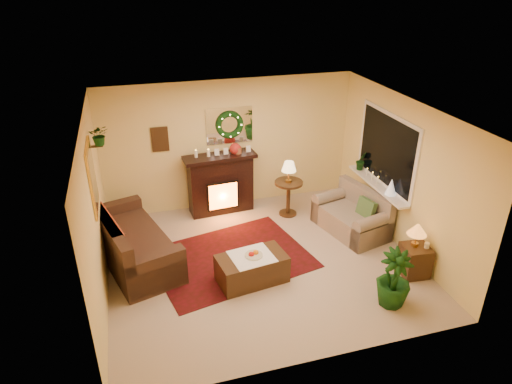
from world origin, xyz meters
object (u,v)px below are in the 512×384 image
object	(u,v)px
coffee_table	(252,269)
end_table_square	(415,260)
loveseat	(351,211)
fireplace	(221,186)
side_table_round	(288,200)
sofa	(133,238)

from	to	relation	value
coffee_table	end_table_square	bearing A→B (deg)	-20.39
loveseat	end_table_square	world-z (taller)	loveseat
end_table_square	coffee_table	xyz separation A→B (m)	(-2.56, 0.55, -0.06)
loveseat	fireplace	bearing A→B (deg)	131.81
side_table_round	end_table_square	world-z (taller)	side_table_round
coffee_table	fireplace	bearing A→B (deg)	81.25
loveseat	end_table_square	xyz separation A→B (m)	(0.38, -1.50, -0.15)
sofa	end_table_square	bearing A→B (deg)	-37.26
loveseat	coffee_table	xyz separation A→B (m)	(-2.18, -0.95, -0.21)
sofa	coffee_table	distance (m)	2.07
side_table_round	end_table_square	distance (m)	2.75
fireplace	coffee_table	distance (m)	2.43
fireplace	sofa	bearing A→B (deg)	-147.50
side_table_round	coffee_table	bearing A→B (deg)	-124.14
side_table_round	fireplace	bearing A→B (deg)	157.31
loveseat	end_table_square	bearing A→B (deg)	-90.07
coffee_table	side_table_round	bearing A→B (deg)	47.71
sofa	fireplace	world-z (taller)	fireplace
loveseat	coffee_table	world-z (taller)	loveseat
loveseat	sofa	bearing A→B (deg)	163.88
sofa	fireplace	distance (m)	2.21
sofa	end_table_square	xyz separation A→B (m)	(4.30, -1.64, -0.16)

